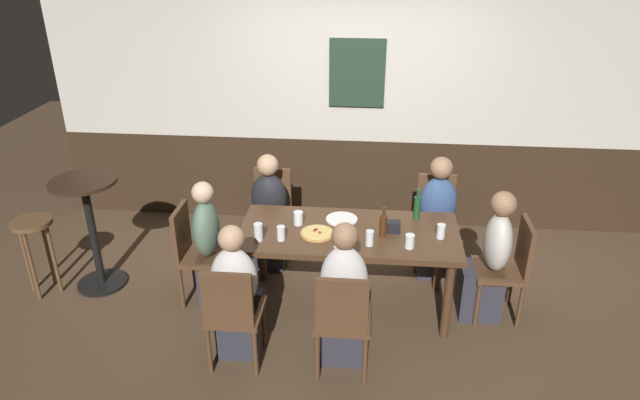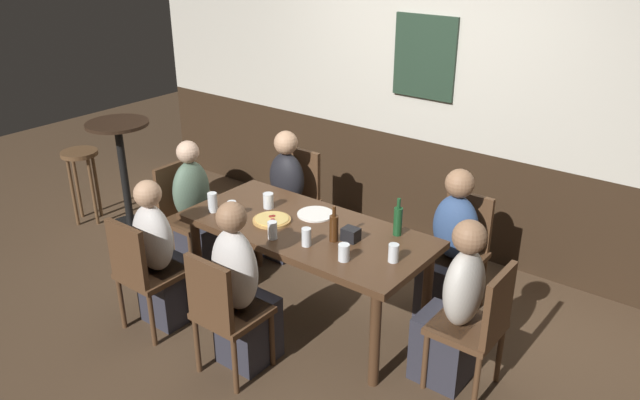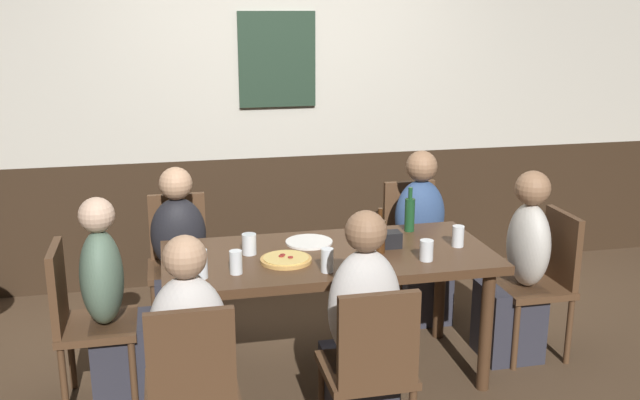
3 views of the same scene
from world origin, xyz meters
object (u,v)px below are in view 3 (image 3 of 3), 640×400
chair_right_far (413,239)px  beer_bottle_brown (380,235)px  chair_left_far (179,256)px  person_left_near (190,371)px  person_left_far (180,269)px  tumbler_water (236,263)px  chair_mid_near (371,365)px  condiment_caddy (391,240)px  chair_head_east (544,276)px  chair_head_west (82,316)px  pizza (286,259)px  dining_table (329,267)px  beer_bottle_green (410,214)px  plate_white_large (309,242)px  pint_glass_stout (370,254)px  pint_glass_amber (426,252)px  person_right_far (421,248)px  beer_glass_half (201,266)px  highball_clear (458,237)px  person_mid_near (361,348)px  person_head_west (115,318)px  tumbler_short (327,262)px  person_head_east (518,280)px  chair_left_near (192,384)px  beer_glass_tall (249,245)px

chair_right_far → beer_bottle_brown: (-0.52, -0.88, 0.34)m
chair_left_far → person_left_near: person_left_near is taller
person_left_far → tumbler_water: (0.26, -0.86, 0.33)m
chair_right_far → tumbler_water: bearing=-142.0°
chair_right_far → chair_mid_near: (-0.79, -1.66, 0.00)m
condiment_caddy → chair_right_far: bearing=62.0°
chair_head_east → chair_head_west: bearing=180.0°
chair_mid_near → tumbler_water: 0.87m
pizza → dining_table: bearing=18.3°
beer_bottle_green → condiment_caddy: size_ratio=2.44×
beer_bottle_brown → plate_white_large: size_ratio=0.94×
beer_bottle_green → pint_glass_stout: bearing=-128.2°
chair_right_far → pint_glass_amber: 1.14m
person_right_far → beer_glass_half: (-1.49, -0.89, 0.32)m
chair_mid_near → chair_head_east: (1.31, 0.83, 0.00)m
dining_table → plate_white_large: bearing=110.3°
highball_clear → beer_bottle_green: beer_bottle_green is taller
chair_head_west → person_left_far: 0.85m
person_left_near → beer_bottle_brown: size_ratio=4.44×
chair_head_west → condiment_caddy: size_ratio=8.00×
person_mid_near → pizza: size_ratio=4.32×
person_mid_near → person_head_west: (-1.15, 0.67, -0.03)m
person_right_far → tumbler_water: size_ratio=9.42×
tumbler_short → chair_mid_near: bearing=-82.4°
tumbler_short → person_left_far: bearing=127.4°
chair_head_east → condiment_caddy: size_ratio=8.00×
person_head_east → tumbler_short: person_head_east is taller
chair_left_far → tumbler_short: bearing=-57.0°
pint_glass_stout → tumbler_water: 0.70m
dining_table → pint_glass_stout: pint_glass_stout is taller
person_head_east → pint_glass_stout: size_ratio=9.16×
plate_white_large → chair_head_east: bearing=-7.8°
chair_left_far → person_left_far: person_left_far is taller
chair_left_far → person_left_near: bearing=-90.0°
person_right_far → chair_mid_near: bearing=-117.9°
person_mid_near → chair_left_near: bearing=-168.5°
chair_head_east → person_left_near: (-2.10, -0.66, -0.03)m
pint_glass_amber → tumbler_water: bearing=178.6°
chair_mid_near → chair_right_far: bearing=64.5°
person_left_far → beer_glass_half: person_left_far is taller
pint_glass_amber → chair_right_far: bearing=73.5°
person_head_east → person_head_west: 2.30m
dining_table → condiment_caddy: condiment_caddy is taller
chair_head_west → dining_table: bearing=0.0°
person_left_far → beer_glass_tall: size_ratio=9.66×
person_left_far → person_left_near: size_ratio=0.98×
person_mid_near → tumbler_water: bearing=138.5°
beer_glass_tall → person_left_near: bearing=-116.2°
person_head_east → beer_bottle_green: person_head_east is taller
person_mid_near → person_left_far: (-0.79, 1.33, -0.03)m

